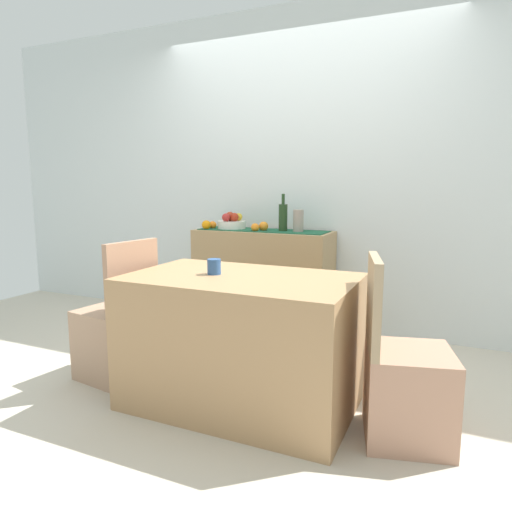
{
  "coord_description": "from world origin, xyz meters",
  "views": [
    {
      "loc": [
        1.29,
        -2.59,
        1.24
      ],
      "look_at": [
        -0.05,
        0.38,
        0.73
      ],
      "focal_mm": 32.1,
      "sensor_mm": 36.0,
      "label": 1
    }
  ],
  "objects_px": {
    "chair_near_window": "(117,337)",
    "chair_by_corner": "(405,387)",
    "dining_table": "(241,341)",
    "ceramic_vase": "(298,221)",
    "sideboard_console": "(263,280)",
    "wine_bottle": "(283,217)",
    "fruit_bowl": "(232,225)",
    "coffee_cup": "(214,267)"
  },
  "relations": [
    {
      "from": "fruit_bowl",
      "to": "chair_near_window",
      "type": "distance_m",
      "value": 1.46
    },
    {
      "from": "wine_bottle",
      "to": "dining_table",
      "type": "bearing_deg",
      "value": -79.03
    },
    {
      "from": "wine_bottle",
      "to": "coffee_cup",
      "type": "height_order",
      "value": "wine_bottle"
    },
    {
      "from": "wine_bottle",
      "to": "ceramic_vase",
      "type": "height_order",
      "value": "wine_bottle"
    },
    {
      "from": "sideboard_console",
      "to": "dining_table",
      "type": "distance_m",
      "value": 1.38
    },
    {
      "from": "wine_bottle",
      "to": "dining_table",
      "type": "xyz_separation_m",
      "value": [
        0.25,
        -1.3,
        -0.6
      ]
    },
    {
      "from": "sideboard_console",
      "to": "chair_near_window",
      "type": "height_order",
      "value": "chair_near_window"
    },
    {
      "from": "chair_near_window",
      "to": "chair_by_corner",
      "type": "height_order",
      "value": "same"
    },
    {
      "from": "sideboard_console",
      "to": "chair_near_window",
      "type": "relative_size",
      "value": 1.29
    },
    {
      "from": "sideboard_console",
      "to": "coffee_cup",
      "type": "height_order",
      "value": "sideboard_console"
    },
    {
      "from": "coffee_cup",
      "to": "chair_near_window",
      "type": "relative_size",
      "value": 0.1
    },
    {
      "from": "wine_bottle",
      "to": "fruit_bowl",
      "type": "bearing_deg",
      "value": -180.0
    },
    {
      "from": "ceramic_vase",
      "to": "chair_by_corner",
      "type": "bearing_deg",
      "value": -52.4
    },
    {
      "from": "coffee_cup",
      "to": "chair_near_window",
      "type": "xyz_separation_m",
      "value": [
        -0.73,
        0.01,
        -0.52
      ]
    },
    {
      "from": "chair_by_corner",
      "to": "wine_bottle",
      "type": "bearing_deg",
      "value": 131.08
    },
    {
      "from": "wine_bottle",
      "to": "chair_near_window",
      "type": "height_order",
      "value": "wine_bottle"
    },
    {
      "from": "wine_bottle",
      "to": "chair_by_corner",
      "type": "relative_size",
      "value": 0.34
    },
    {
      "from": "coffee_cup",
      "to": "chair_by_corner",
      "type": "distance_m",
      "value": 1.17
    },
    {
      "from": "fruit_bowl",
      "to": "chair_by_corner",
      "type": "height_order",
      "value": "fruit_bowl"
    },
    {
      "from": "ceramic_vase",
      "to": "chair_near_window",
      "type": "relative_size",
      "value": 0.2
    },
    {
      "from": "ceramic_vase",
      "to": "coffee_cup",
      "type": "distance_m",
      "value": 1.33
    },
    {
      "from": "fruit_bowl",
      "to": "chair_near_window",
      "type": "bearing_deg",
      "value": -97.0
    },
    {
      "from": "chair_near_window",
      "to": "sideboard_console",
      "type": "bearing_deg",
      "value": 70.82
    },
    {
      "from": "sideboard_console",
      "to": "coffee_cup",
      "type": "distance_m",
      "value": 1.39
    },
    {
      "from": "wine_bottle",
      "to": "ceramic_vase",
      "type": "xyz_separation_m",
      "value": [
        0.13,
        -0.0,
        -0.03
      ]
    },
    {
      "from": "dining_table",
      "to": "coffee_cup",
      "type": "bearing_deg",
      "value": -175.22
    },
    {
      "from": "ceramic_vase",
      "to": "sideboard_console",
      "type": "bearing_deg",
      "value": 180.0
    },
    {
      "from": "ceramic_vase",
      "to": "chair_by_corner",
      "type": "distance_m",
      "value": 1.78
    },
    {
      "from": "wine_bottle",
      "to": "dining_table",
      "type": "height_order",
      "value": "wine_bottle"
    },
    {
      "from": "chair_near_window",
      "to": "fruit_bowl",
      "type": "bearing_deg",
      "value": 83.0
    },
    {
      "from": "dining_table",
      "to": "fruit_bowl",
      "type": "bearing_deg",
      "value": 119.14
    },
    {
      "from": "fruit_bowl",
      "to": "dining_table",
      "type": "bearing_deg",
      "value": -60.86
    },
    {
      "from": "wine_bottle",
      "to": "chair_near_window",
      "type": "xyz_separation_m",
      "value": [
        -0.63,
        -1.31,
        -0.71
      ]
    },
    {
      "from": "dining_table",
      "to": "chair_near_window",
      "type": "height_order",
      "value": "chair_near_window"
    },
    {
      "from": "dining_table",
      "to": "coffee_cup",
      "type": "xyz_separation_m",
      "value": [
        -0.16,
        -0.01,
        0.41
      ]
    },
    {
      "from": "chair_near_window",
      "to": "chair_by_corner",
      "type": "xyz_separation_m",
      "value": [
        1.78,
        -0.0,
        0.0
      ]
    },
    {
      "from": "ceramic_vase",
      "to": "fruit_bowl",
      "type": "bearing_deg",
      "value": 180.0
    },
    {
      "from": "coffee_cup",
      "to": "chair_near_window",
      "type": "distance_m",
      "value": 0.89
    },
    {
      "from": "fruit_bowl",
      "to": "wine_bottle",
      "type": "relative_size",
      "value": 0.78
    },
    {
      "from": "ceramic_vase",
      "to": "coffee_cup",
      "type": "height_order",
      "value": "ceramic_vase"
    },
    {
      "from": "chair_near_window",
      "to": "chair_by_corner",
      "type": "relative_size",
      "value": 1.0
    },
    {
      "from": "sideboard_console",
      "to": "fruit_bowl",
      "type": "height_order",
      "value": "fruit_bowl"
    }
  ]
}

